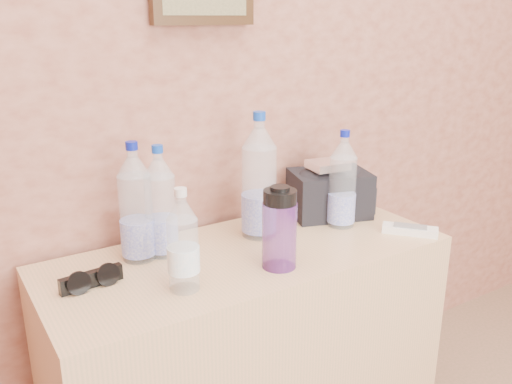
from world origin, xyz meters
TOP-DOWN VIEW (x-y plane):
  - dresser at (-0.11, 1.75)m, footprint 1.10×0.46m
  - pet_large_a at (-0.31, 1.86)m, footprint 0.08×0.08m
  - pet_large_b at (-0.38, 1.86)m, footprint 0.09×0.09m
  - pet_large_c at (-0.02, 1.83)m, footprint 0.10×0.10m
  - pet_large_d at (0.23, 1.76)m, footprint 0.08×0.08m
  - pet_small at (-0.35, 1.65)m, footprint 0.07×0.07m
  - nalgene_bottle at (-0.09, 1.63)m, footprint 0.09×0.09m
  - sunglasses at (-0.53, 1.77)m, footprint 0.16×0.07m
  - ac_remote at (0.36, 1.60)m, footprint 0.14×0.15m
  - toiletry_bag at (0.26, 1.86)m, footprint 0.28×0.24m
  - foil_packet at (0.23, 1.84)m, footprint 0.12×0.11m

SIDE VIEW (x-z plane):
  - dresser at x=-0.11m, z-range 0.00..0.69m
  - ac_remote at x=0.36m, z-range 0.69..0.71m
  - sunglasses at x=-0.53m, z-range 0.69..0.73m
  - toiletry_bag at x=0.26m, z-range 0.69..0.85m
  - nalgene_bottle at x=-0.09m, z-range 0.69..0.90m
  - pet_small at x=-0.35m, z-range 0.67..0.92m
  - pet_large_d at x=0.23m, z-range 0.67..0.97m
  - pet_large_a at x=-0.31m, z-range 0.67..0.97m
  - pet_large_b at x=-0.38m, z-range 0.67..0.99m
  - pet_large_c at x=-0.02m, z-range 0.67..1.03m
  - foil_packet at x=0.23m, z-range 0.85..0.88m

